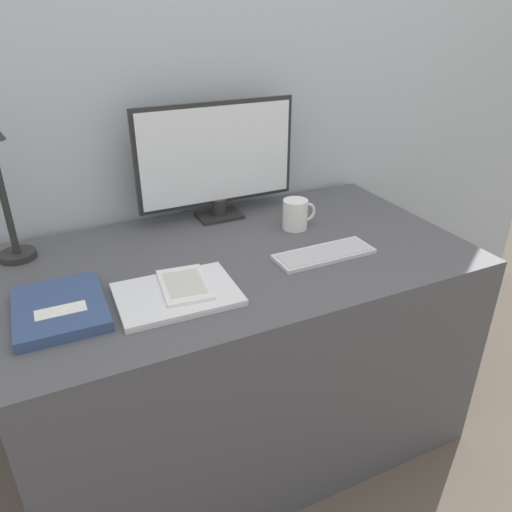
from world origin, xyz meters
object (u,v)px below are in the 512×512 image
at_px(monitor, 217,159).
at_px(keyboard, 324,254).
at_px(notebook, 60,308).
at_px(coffee_mug, 296,214).
at_px(ereader, 185,285).
at_px(laptop, 177,294).

bearing_deg(monitor, keyboard, -67.52).
xyz_separation_m(keyboard, notebook, (-0.75, 0.02, 0.01)).
bearing_deg(notebook, monitor, 34.45).
bearing_deg(coffee_mug, ereader, -153.59).
bearing_deg(monitor, ereader, -121.98).
bearing_deg(keyboard, ereader, -178.04).
distance_m(laptop, coffee_mug, 0.56).
bearing_deg(coffee_mug, notebook, -165.79).
xyz_separation_m(monitor, notebook, (-0.58, -0.40, -0.20)).
distance_m(keyboard, notebook, 0.75).
bearing_deg(keyboard, notebook, 178.46).
xyz_separation_m(ereader, notebook, (-0.31, 0.04, -0.01)).
height_order(ereader, coffee_mug, coffee_mug).
distance_m(monitor, coffee_mug, 0.32).
relative_size(monitor, ereader, 2.81).
height_order(monitor, laptop, monitor).
relative_size(laptop, ereader, 1.59).
relative_size(monitor, notebook, 2.06).
relative_size(monitor, keyboard, 1.81).
bearing_deg(coffee_mug, laptop, -153.27).
xyz_separation_m(laptop, ereader, (0.03, 0.02, 0.01)).
bearing_deg(notebook, keyboard, -1.54).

